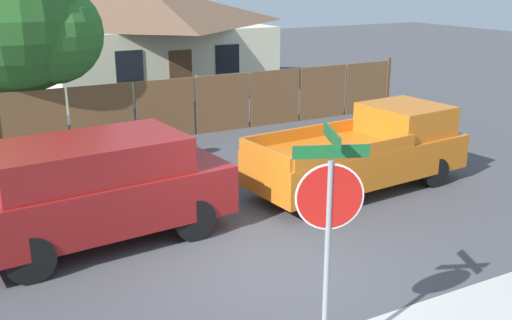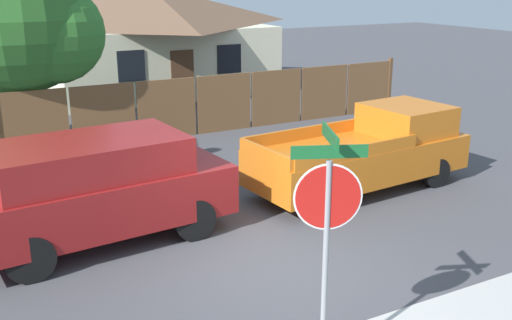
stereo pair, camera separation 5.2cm
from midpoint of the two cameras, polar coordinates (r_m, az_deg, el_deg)
ground_plane at (r=10.13m, az=1.85°, el=-10.11°), size 80.00×80.00×0.00m
wooden_fence at (r=18.53m, az=-3.26°, el=5.45°), size 13.15×0.12×1.86m
house at (r=26.02m, az=-10.39°, el=11.57°), size 9.30×7.95×4.28m
oak_tree at (r=17.68m, az=-21.70°, el=12.20°), size 4.43×4.21×5.67m
red_suv at (r=11.00m, az=-15.11°, el=-2.52°), size 4.82×2.37×1.93m
orange_pickup at (r=13.69m, az=10.40°, el=0.81°), size 5.30×2.32×1.78m
stop_sign at (r=6.88m, az=6.74°, el=-5.11°), size 0.81×0.73×3.04m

